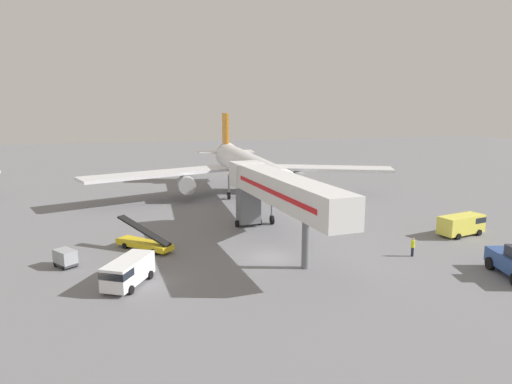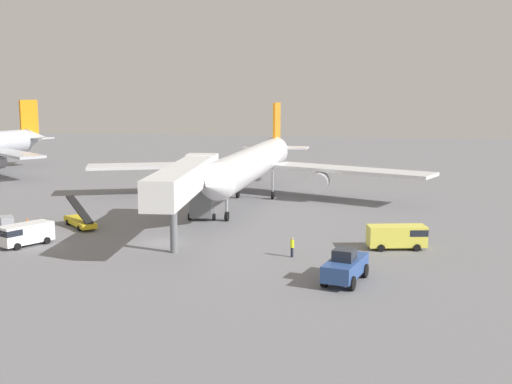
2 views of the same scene
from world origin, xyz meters
The scene contains 9 objects.
ground_plane centered at (0.00, 0.00, 0.00)m, with size 300.00×300.00×0.00m, color slate.
airplane_at_gate centered at (4.03, 26.93, 5.02)m, with size 48.92×45.94×12.89m.
jet_bridge centered at (1.51, 3.12, 5.82)m, with size 5.44×23.72×7.61m.
belt_loader_truck centered at (-11.43, 5.39, 0.76)m, with size 5.62×5.70×3.09m.
service_van_mid_left centered at (-12.85, -3.62, 1.22)m, with size 4.24×5.48×2.13m.
service_van_outer_right centered at (22.61, 1.71, 1.27)m, with size 5.77×3.25×2.23m.
baggage_cart_mid_right centered at (-18.26, 2.21, 0.86)m, with size 2.24×2.38×1.56m.
ground_crew_worker_foreground centered at (13.10, -3.17, 0.96)m, with size 0.44×0.44×1.81m.
safety_cone_alpha centered at (-18.66, 6.98, 0.24)m, with size 0.32×0.32×0.49m.
Camera 1 is at (-11.55, -38.23, 13.87)m, focal length 31.13 mm.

